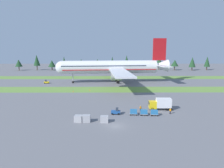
{
  "coord_description": "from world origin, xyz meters",
  "views": [
    {
      "loc": [
        -1.19,
        -49.03,
        18.96
      ],
      "look_at": [
        -0.73,
        37.0,
        4.0
      ],
      "focal_mm": 33.91,
      "sensor_mm": 36.0,
      "label": 1
    }
  ],
  "objects_px": {
    "airliner": "(113,67)",
    "catering_truck": "(161,104)",
    "uld_container_0": "(79,119)",
    "uld_container_2": "(104,119)",
    "cargo_dolly_lead": "(134,112)",
    "taxiway_marker_0": "(90,90)",
    "cargo_dolly_second": "(144,112)",
    "pushback_tractor": "(46,82)",
    "ground_crew_marshaller": "(170,111)",
    "ground_crew_loader": "(141,108)",
    "uld_container_1": "(86,118)",
    "baggage_tug": "(116,112)",
    "cargo_dolly_third": "(154,112)",
    "taxiway_marker_1": "(73,91)"
  },
  "relations": [
    {
      "from": "baggage_tug",
      "to": "cargo_dolly_third",
      "type": "bearing_deg",
      "value": -90.0
    },
    {
      "from": "airliner",
      "to": "cargo_dolly_lead",
      "type": "xyz_separation_m",
      "value": [
        5.48,
        -56.22,
        -7.62
      ]
    },
    {
      "from": "uld_container_1",
      "to": "ground_crew_marshaller",
      "type": "bearing_deg",
      "value": 15.35
    },
    {
      "from": "ground_crew_loader",
      "to": "airliner",
      "type": "bearing_deg",
      "value": 84.19
    },
    {
      "from": "cargo_dolly_third",
      "to": "pushback_tractor",
      "type": "height_order",
      "value": "pushback_tractor"
    },
    {
      "from": "pushback_tractor",
      "to": "ground_crew_marshaller",
      "type": "relative_size",
      "value": 1.55
    },
    {
      "from": "airliner",
      "to": "cargo_dolly_third",
      "type": "xyz_separation_m",
      "value": [
        11.25,
        -56.81,
        -7.62
      ]
    },
    {
      "from": "cargo_dolly_lead",
      "to": "ground_crew_marshaller",
      "type": "relative_size",
      "value": 1.35
    },
    {
      "from": "pushback_tractor",
      "to": "ground_crew_marshaller",
      "type": "bearing_deg",
      "value": 39.5
    },
    {
      "from": "ground_crew_loader",
      "to": "uld_container_1",
      "type": "relative_size",
      "value": 0.87
    },
    {
      "from": "airliner",
      "to": "taxiway_marker_0",
      "type": "distance_m",
      "value": 25.39
    },
    {
      "from": "cargo_dolly_third",
      "to": "ground_crew_loader",
      "type": "xyz_separation_m",
      "value": [
        -3.31,
        4.04,
        0.03
      ]
    },
    {
      "from": "ground_crew_marshaller",
      "to": "taxiway_marker_0",
      "type": "distance_m",
      "value": 42.95
    },
    {
      "from": "uld_container_0",
      "to": "uld_container_2",
      "type": "xyz_separation_m",
      "value": [
        6.64,
        -0.32,
        -0.05
      ]
    },
    {
      "from": "airliner",
      "to": "catering_truck",
      "type": "distance_m",
      "value": 53.59
    },
    {
      "from": "uld_container_0",
      "to": "uld_container_2",
      "type": "height_order",
      "value": "uld_container_0"
    },
    {
      "from": "uld_container_2",
      "to": "taxiway_marker_1",
      "type": "distance_m",
      "value": 39.81
    },
    {
      "from": "baggage_tug",
      "to": "cargo_dolly_third",
      "type": "height_order",
      "value": "baggage_tug"
    },
    {
      "from": "ground_crew_marshaller",
      "to": "uld_container_1",
      "type": "distance_m",
      "value": 24.32
    },
    {
      "from": "taxiway_marker_0",
      "to": "uld_container_0",
      "type": "bearing_deg",
      "value": -88.45
    },
    {
      "from": "taxiway_marker_0",
      "to": "taxiway_marker_1",
      "type": "relative_size",
      "value": 0.8
    },
    {
      "from": "cargo_dolly_third",
      "to": "ground_crew_loader",
      "type": "bearing_deg",
      "value": 45.17
    },
    {
      "from": "cargo_dolly_second",
      "to": "ground_crew_marshaller",
      "type": "height_order",
      "value": "ground_crew_marshaller"
    },
    {
      "from": "cargo_dolly_second",
      "to": "pushback_tractor",
      "type": "distance_m",
      "value": 68.95
    },
    {
      "from": "catering_truck",
      "to": "cargo_dolly_second",
      "type": "bearing_deg",
      "value": 132.88
    },
    {
      "from": "cargo_dolly_lead",
      "to": "catering_truck",
      "type": "height_order",
      "value": "catering_truck"
    },
    {
      "from": "taxiway_marker_0",
      "to": "taxiway_marker_1",
      "type": "bearing_deg",
      "value": -152.87
    },
    {
      "from": "ground_crew_marshaller",
      "to": "taxiway_marker_0",
      "type": "relative_size",
      "value": 3.65
    },
    {
      "from": "airliner",
      "to": "taxiway_marker_1",
      "type": "bearing_deg",
      "value": 140.62
    },
    {
      "from": "baggage_tug",
      "to": "uld_container_0",
      "type": "relative_size",
      "value": 1.36
    },
    {
      "from": "cargo_dolly_third",
      "to": "pushback_tractor",
      "type": "relative_size",
      "value": 0.87
    },
    {
      "from": "ground_crew_marshaller",
      "to": "taxiway_marker_0",
      "type": "height_order",
      "value": "ground_crew_marshaller"
    },
    {
      "from": "cargo_dolly_lead",
      "to": "uld_container_2",
      "type": "bearing_deg",
      "value": 132.04
    },
    {
      "from": "baggage_tug",
      "to": "cargo_dolly_lead",
      "type": "relative_size",
      "value": 1.16
    },
    {
      "from": "catering_truck",
      "to": "airliner",
      "type": "bearing_deg",
      "value": 16.72
    },
    {
      "from": "airliner",
      "to": "taxiway_marker_0",
      "type": "height_order",
      "value": "airliner"
    },
    {
      "from": "airliner",
      "to": "catering_truck",
      "type": "bearing_deg",
      "value": -169.4
    },
    {
      "from": "ground_crew_loader",
      "to": "uld_container_2",
      "type": "distance_m",
      "value": 14.17
    },
    {
      "from": "uld_container_0",
      "to": "taxiway_marker_0",
      "type": "xyz_separation_m",
      "value": [
        -1.09,
        40.22,
        -0.62
      ]
    },
    {
      "from": "taxiway_marker_0",
      "to": "cargo_dolly_lead",
      "type": "bearing_deg",
      "value": -65.35
    },
    {
      "from": "pushback_tractor",
      "to": "taxiway_marker_1",
      "type": "bearing_deg",
      "value": 34.26
    },
    {
      "from": "cargo_dolly_third",
      "to": "taxiway_marker_1",
      "type": "distance_m",
      "value": 42.6
    },
    {
      "from": "cargo_dolly_lead",
      "to": "taxiway_marker_1",
      "type": "height_order",
      "value": "cargo_dolly_lead"
    },
    {
      "from": "ground_crew_marshaller",
      "to": "taxiway_marker_1",
      "type": "distance_m",
      "value": 45.04
    },
    {
      "from": "ground_crew_loader",
      "to": "taxiway_marker_0",
      "type": "height_order",
      "value": "ground_crew_loader"
    },
    {
      "from": "uld_container_0",
      "to": "taxiway_marker_0",
      "type": "bearing_deg",
      "value": 91.55
    },
    {
      "from": "catering_truck",
      "to": "taxiway_marker_0",
      "type": "relative_size",
      "value": 14.7
    },
    {
      "from": "catering_truck",
      "to": "uld_container_2",
      "type": "relative_size",
      "value": 3.5
    },
    {
      "from": "uld_container_1",
      "to": "baggage_tug",
      "type": "bearing_deg",
      "value": 38.16
    },
    {
      "from": "catering_truck",
      "to": "uld_container_2",
      "type": "xyz_separation_m",
      "value": [
        -16.94,
        -10.94,
        -1.14
      ]
    }
  ]
}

